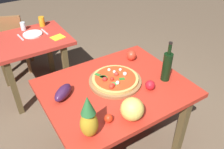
% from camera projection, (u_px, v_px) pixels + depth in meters
% --- Properties ---
extents(ground_plane, '(10.00, 10.00, 0.00)m').
position_uv_depth(ground_plane, '(115.00, 143.00, 2.33)').
color(ground_plane, brown).
extents(display_table, '(1.16, 0.93, 0.73)m').
position_uv_depth(display_table, '(115.00, 95.00, 1.96)').
color(display_table, brown).
rests_on(display_table, ground_plane).
extents(background_table, '(0.89, 0.70, 0.73)m').
position_uv_depth(background_table, '(29.00, 49.00, 2.67)').
color(background_table, brown).
rests_on(background_table, ground_plane).
extents(dining_chair, '(0.52, 0.52, 0.85)m').
position_uv_depth(dining_chair, '(11.00, 40.00, 3.09)').
color(dining_chair, olive).
rests_on(dining_chair, ground_plane).
extents(pizza_board, '(0.44, 0.44, 0.02)m').
position_uv_depth(pizza_board, '(115.00, 81.00, 1.95)').
color(pizza_board, olive).
rests_on(pizza_board, display_table).
extents(pizza, '(0.39, 0.39, 0.06)m').
position_uv_depth(pizza, '(115.00, 79.00, 1.93)').
color(pizza, '#DFAB57').
rests_on(pizza, pizza_board).
extents(wine_bottle, '(0.08, 0.08, 0.35)m').
position_uv_depth(wine_bottle, '(167.00, 66.00, 1.91)').
color(wine_bottle, black).
rests_on(wine_bottle, display_table).
extents(pineapple_left, '(0.12, 0.12, 0.32)m').
position_uv_depth(pineapple_left, '(89.00, 119.00, 1.42)').
color(pineapple_left, gold).
rests_on(pineapple_left, display_table).
extents(melon, '(0.16, 0.16, 0.16)m').
position_uv_depth(melon, '(132.00, 109.00, 1.58)').
color(melon, '#F0D05F').
rests_on(melon, display_table).
extents(bell_pepper, '(0.09, 0.09, 0.10)m').
position_uv_depth(bell_pepper, '(131.00, 55.00, 2.22)').
color(bell_pepper, red).
rests_on(bell_pepper, display_table).
extents(eggplant, '(0.21, 0.19, 0.09)m').
position_uv_depth(eggplant, '(63.00, 92.00, 1.78)').
color(eggplant, '#3C1B41').
rests_on(eggplant, display_table).
extents(tomato_at_corner, '(0.06, 0.06, 0.06)m').
position_uv_depth(tomato_at_corner, '(109.00, 118.00, 1.58)').
color(tomato_at_corner, red).
rests_on(tomato_at_corner, display_table).
extents(tomato_beside_pepper, '(0.08, 0.08, 0.08)m').
position_uv_depth(tomato_beside_pepper, '(150.00, 85.00, 1.86)').
color(tomato_beside_pepper, red).
rests_on(tomato_beside_pepper, display_table).
extents(drinking_glass_juice, '(0.07, 0.07, 0.12)m').
position_uv_depth(drinking_glass_juice, '(42.00, 21.00, 2.85)').
color(drinking_glass_juice, orange).
rests_on(drinking_glass_juice, background_table).
extents(drinking_glass_water, '(0.06, 0.06, 0.10)m').
position_uv_depth(drinking_glass_water, '(23.00, 26.00, 2.76)').
color(drinking_glass_water, silver).
rests_on(drinking_glass_water, background_table).
extents(dinner_plate, '(0.22, 0.22, 0.02)m').
position_uv_depth(dinner_plate, '(33.00, 34.00, 2.68)').
color(dinner_plate, white).
rests_on(dinner_plate, background_table).
extents(fork_utensil, '(0.03, 0.18, 0.01)m').
position_uv_depth(fork_utensil, '(20.00, 37.00, 2.62)').
color(fork_utensil, silver).
rests_on(fork_utensil, background_table).
extents(knife_utensil, '(0.03, 0.18, 0.01)m').
position_uv_depth(knife_utensil, '(45.00, 32.00, 2.74)').
color(knife_utensil, silver).
rests_on(knife_utensil, background_table).
extents(napkin_folded, '(0.16, 0.15, 0.01)m').
position_uv_depth(napkin_folded, '(58.00, 37.00, 2.62)').
color(napkin_folded, yellow).
rests_on(napkin_folded, background_table).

